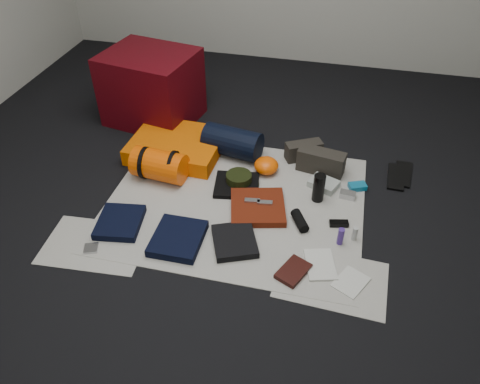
% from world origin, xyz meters
% --- Properties ---
extents(floor, '(4.50, 4.50, 0.02)m').
position_xyz_m(floor, '(0.00, 0.00, -0.01)').
color(floor, black).
rests_on(floor, ground).
extents(newspaper_mat, '(1.60, 1.30, 0.01)m').
position_xyz_m(newspaper_mat, '(0.00, 0.00, 0.00)').
color(newspaper_mat, beige).
rests_on(newspaper_mat, floor).
extents(newspaper_sheet_front_left, '(0.61, 0.44, 0.00)m').
position_xyz_m(newspaper_sheet_front_left, '(-0.70, -0.55, 0.00)').
color(newspaper_sheet_front_left, beige).
rests_on(newspaper_sheet_front_left, floor).
extents(newspaper_sheet_front_right, '(0.60, 0.43, 0.00)m').
position_xyz_m(newspaper_sheet_front_right, '(0.65, -0.50, 0.00)').
color(newspaper_sheet_front_right, beige).
rests_on(newspaper_sheet_front_right, floor).
extents(red_cabinet, '(0.74, 0.66, 0.55)m').
position_xyz_m(red_cabinet, '(-0.88, 0.87, 0.27)').
color(red_cabinet, '#4A050C').
rests_on(red_cabinet, floor).
extents(sleeping_pad, '(0.65, 0.54, 0.11)m').
position_xyz_m(sleeping_pad, '(-0.54, 0.44, 0.06)').
color(sleeping_pad, '#E25E02').
rests_on(sleeping_pad, newspaper_mat).
extents(stuff_sack, '(0.37, 0.24, 0.21)m').
position_xyz_m(stuff_sack, '(-0.55, 0.13, 0.11)').
color(stuff_sack, '#EA5003').
rests_on(stuff_sack, newspaper_mat).
extents(sack_strap_left, '(0.02, 0.22, 0.22)m').
position_xyz_m(sack_strap_left, '(-0.65, 0.13, 0.11)').
color(sack_strap_left, black).
rests_on(sack_strap_left, newspaper_mat).
extents(sack_strap_right, '(0.03, 0.22, 0.22)m').
position_xyz_m(sack_strap_right, '(-0.45, 0.13, 0.11)').
color(sack_strap_right, black).
rests_on(sack_strap_right, newspaper_mat).
extents(navy_duffel, '(0.44, 0.28, 0.21)m').
position_xyz_m(navy_duffel, '(-0.15, 0.50, 0.11)').
color(navy_duffel, black).
rests_on(navy_duffel, newspaper_mat).
extents(boonie_brim, '(0.33, 0.33, 0.01)m').
position_xyz_m(boonie_brim, '(-0.02, 0.18, 0.01)').
color(boonie_brim, black).
rests_on(boonie_brim, newspaper_mat).
extents(boonie_crown, '(0.17, 0.17, 0.07)m').
position_xyz_m(boonie_crown, '(-0.02, 0.18, 0.05)').
color(boonie_crown, black).
rests_on(boonie_crown, boonie_brim).
extents(hiking_boot_left, '(0.27, 0.21, 0.13)m').
position_xyz_m(hiking_boot_left, '(0.36, 0.58, 0.07)').
color(hiking_boot_left, '#2C2822').
rests_on(hiking_boot_left, newspaper_mat).
extents(hiking_boot_right, '(0.33, 0.18, 0.16)m').
position_xyz_m(hiking_boot_right, '(0.49, 0.45, 0.09)').
color(hiking_boot_right, '#2C2822').
rests_on(hiking_boot_right, newspaper_mat).
extents(flip_flop_left, '(0.12, 0.29, 0.02)m').
position_xyz_m(flip_flop_left, '(1.00, 0.50, 0.01)').
color(flip_flop_left, black).
rests_on(flip_flop_left, floor).
extents(flip_flop_right, '(0.14, 0.30, 0.02)m').
position_xyz_m(flip_flop_right, '(1.05, 0.55, 0.01)').
color(flip_flop_right, black).
rests_on(flip_flop_right, floor).
extents(trousers_navy_a, '(0.29, 0.32, 0.05)m').
position_xyz_m(trousers_navy_a, '(-0.62, -0.37, 0.03)').
color(trousers_navy_a, black).
rests_on(trousers_navy_a, newspaper_mat).
extents(trousers_navy_b, '(0.28, 0.32, 0.05)m').
position_xyz_m(trousers_navy_b, '(-0.24, -0.42, 0.03)').
color(trousers_navy_b, black).
rests_on(trousers_navy_b, newspaper_mat).
extents(trousers_charcoal, '(0.33, 0.34, 0.04)m').
position_xyz_m(trousers_charcoal, '(0.08, -0.36, 0.03)').
color(trousers_charcoal, black).
rests_on(trousers_charcoal, newspaper_mat).
extents(black_tshirt, '(0.32, 0.31, 0.03)m').
position_xyz_m(black_tshirt, '(-0.03, 0.15, 0.02)').
color(black_tshirt, black).
rests_on(black_tshirt, newspaper_mat).
extents(red_shirt, '(0.40, 0.40, 0.04)m').
position_xyz_m(red_shirt, '(0.15, -0.04, 0.03)').
color(red_shirt, '#5A1909').
rests_on(red_shirt, newspaper_mat).
extents(orange_stuff_sack, '(0.17, 0.17, 0.11)m').
position_xyz_m(orange_stuff_sack, '(0.13, 0.35, 0.06)').
color(orange_stuff_sack, '#EA5003').
rests_on(orange_stuff_sack, newspaper_mat).
extents(first_aid_pouch, '(0.22, 0.19, 0.04)m').
position_xyz_m(first_aid_pouch, '(0.53, 0.28, 0.03)').
color(first_aid_pouch, '#9AA29B').
rests_on(first_aid_pouch, newspaper_mat).
extents(water_bottle, '(0.10, 0.10, 0.19)m').
position_xyz_m(water_bottle, '(0.51, 0.14, 0.10)').
color(water_bottle, black).
rests_on(water_bottle, newspaper_mat).
extents(speaker, '(0.13, 0.17, 0.06)m').
position_xyz_m(speaker, '(0.43, -0.12, 0.04)').
color(speaker, black).
rests_on(speaker, newspaper_mat).
extents(compact_camera, '(0.10, 0.07, 0.04)m').
position_xyz_m(compact_camera, '(0.69, 0.21, 0.03)').
color(compact_camera, '#B4B4B9').
rests_on(compact_camera, newspaper_mat).
extents(cyan_case, '(0.13, 0.11, 0.04)m').
position_xyz_m(cyan_case, '(0.75, 0.31, 0.02)').
color(cyan_case, '#0D6085').
rests_on(cyan_case, newspaper_mat).
extents(toiletry_purple, '(0.05, 0.05, 0.11)m').
position_xyz_m(toiletry_purple, '(0.67, -0.22, 0.06)').
color(toiletry_purple, '#3F267B').
rests_on(toiletry_purple, newspaper_mat).
extents(toiletry_clear, '(0.04, 0.04, 0.09)m').
position_xyz_m(toiletry_clear, '(0.75, -0.17, 0.05)').
color(toiletry_clear, '#A2A6A1').
rests_on(toiletry_clear, newspaper_mat).
extents(paperback_book, '(0.20, 0.23, 0.03)m').
position_xyz_m(paperback_book, '(0.44, -0.50, 0.02)').
color(paperback_book, black).
rests_on(paperback_book, newspaper_mat).
extents(map_booklet, '(0.21, 0.26, 0.01)m').
position_xyz_m(map_booklet, '(0.58, -0.41, 0.01)').
color(map_booklet, beige).
rests_on(map_booklet, newspaper_mat).
extents(map_printout, '(0.21, 0.23, 0.01)m').
position_xyz_m(map_printout, '(0.75, -0.50, 0.01)').
color(map_printout, beige).
rests_on(map_printout, newspaper_mat).
extents(sunglasses, '(0.12, 0.07, 0.03)m').
position_xyz_m(sunglasses, '(0.66, -0.07, 0.02)').
color(sunglasses, black).
rests_on(sunglasses, newspaper_mat).
extents(key_cluster, '(0.10, 0.10, 0.01)m').
position_xyz_m(key_cluster, '(-0.70, -0.59, 0.01)').
color(key_cluster, '#B4B4B9').
rests_on(key_cluster, newspaper_mat).
extents(tape_roll, '(0.05, 0.05, 0.04)m').
position_xyz_m(tape_roll, '(-0.01, 0.18, 0.05)').
color(tape_roll, silver).
rests_on(tape_roll, black_tshirt).
extents(energy_bar_a, '(0.10, 0.05, 0.01)m').
position_xyz_m(energy_bar_a, '(0.11, -0.02, 0.06)').
color(energy_bar_a, '#B4B4B9').
rests_on(energy_bar_a, red_shirt).
extents(energy_bar_b, '(0.10, 0.05, 0.01)m').
position_xyz_m(energy_bar_b, '(0.19, -0.02, 0.06)').
color(energy_bar_b, '#B4B4B9').
rests_on(energy_bar_b, red_shirt).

